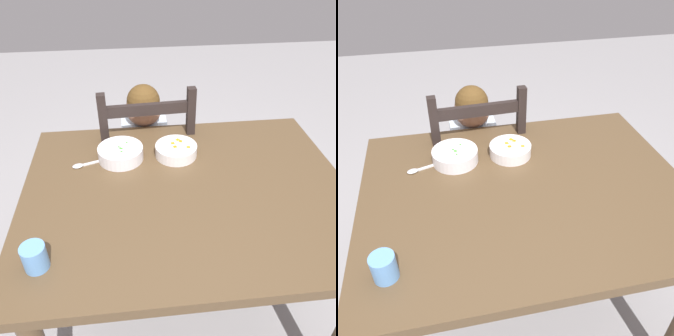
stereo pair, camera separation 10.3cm
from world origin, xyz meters
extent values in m
plane|color=gray|center=(0.00, 0.00, 0.00)|extent=(8.00, 8.00, 0.00)
cube|color=brown|center=(0.00, 0.00, 0.75)|extent=(1.20, 0.94, 0.04)
cylinder|color=brown|center=(-0.52, 0.39, 0.36)|extent=(0.07, 0.07, 0.73)
cylinder|color=brown|center=(0.52, 0.39, 0.36)|extent=(0.07, 0.07, 0.73)
cube|color=black|center=(-0.12, 0.57, 0.42)|extent=(0.44, 0.44, 0.02)
cube|color=black|center=(0.05, 0.77, 0.21)|extent=(0.04, 0.04, 0.41)
cube|color=black|center=(-0.32, 0.75, 0.21)|extent=(0.04, 0.04, 0.41)
cube|color=black|center=(0.08, 0.39, 0.21)|extent=(0.04, 0.04, 0.41)
cube|color=black|center=(-0.30, 0.37, 0.21)|extent=(0.04, 0.04, 0.41)
cube|color=black|center=(0.08, 0.39, 0.71)|extent=(0.04, 0.04, 0.56)
cube|color=black|center=(-0.30, 0.37, 0.71)|extent=(0.04, 0.04, 0.56)
cube|color=black|center=(-0.11, 0.38, 0.90)|extent=(0.36, 0.04, 0.05)
cube|color=black|center=(-0.11, 0.38, 0.74)|extent=(0.36, 0.04, 0.05)
cube|color=silver|center=(-0.12, 0.54, 0.59)|extent=(0.22, 0.14, 0.32)
sphere|color=#AC775E|center=(-0.12, 0.54, 0.83)|extent=(0.17, 0.17, 0.17)
sphere|color=brown|center=(-0.12, 0.54, 0.86)|extent=(0.16, 0.16, 0.16)
cylinder|color=#3F4C72|center=(-0.18, 0.42, 0.22)|extent=(0.07, 0.07, 0.43)
cylinder|color=#3F4C72|center=(-0.07, 0.42, 0.22)|extent=(0.07, 0.07, 0.43)
cylinder|color=silver|center=(-0.25, 0.44, 0.67)|extent=(0.06, 0.24, 0.13)
cylinder|color=silver|center=(0.01, 0.44, 0.67)|extent=(0.06, 0.24, 0.13)
cylinder|color=white|center=(-0.24, 0.22, 0.80)|extent=(0.18, 0.18, 0.05)
cylinder|color=white|center=(-0.24, 0.22, 0.77)|extent=(0.08, 0.08, 0.01)
cylinder|color=green|center=(-0.24, 0.22, 0.80)|extent=(0.15, 0.15, 0.03)
sphere|color=#40942E|center=(-0.24, 0.22, 0.82)|extent=(0.01, 0.01, 0.01)
sphere|color=green|center=(-0.21, 0.25, 0.82)|extent=(0.01, 0.01, 0.01)
sphere|color=#3D912B|center=(-0.24, 0.21, 0.82)|extent=(0.01, 0.01, 0.01)
sphere|color=green|center=(-0.23, 0.19, 0.82)|extent=(0.01, 0.01, 0.01)
sphere|color=green|center=(-0.23, 0.21, 0.82)|extent=(0.01, 0.01, 0.01)
sphere|color=#388B2B|center=(-0.24, 0.22, 0.82)|extent=(0.01, 0.01, 0.01)
cylinder|color=white|center=(-0.01, 0.22, 0.79)|extent=(0.17, 0.17, 0.05)
cylinder|color=white|center=(-0.01, 0.22, 0.77)|extent=(0.08, 0.08, 0.01)
cylinder|color=orange|center=(-0.01, 0.22, 0.80)|extent=(0.14, 0.14, 0.03)
cube|color=orange|center=(0.00, 0.26, 0.81)|extent=(0.02, 0.02, 0.01)
cube|color=orange|center=(-0.02, 0.23, 0.81)|extent=(0.02, 0.02, 0.01)
cube|color=orange|center=(0.04, 0.20, 0.81)|extent=(0.02, 0.02, 0.01)
cube|color=orange|center=(0.01, 0.25, 0.81)|extent=(0.02, 0.02, 0.01)
cube|color=orange|center=(-0.02, 0.21, 0.81)|extent=(0.02, 0.02, 0.01)
cube|color=silver|center=(-0.34, 0.20, 0.77)|extent=(0.09, 0.04, 0.00)
ellipsoid|color=silver|center=(-0.41, 0.18, 0.77)|extent=(0.05, 0.04, 0.01)
cylinder|color=#659EE1|center=(-0.48, -0.30, 0.81)|extent=(0.07, 0.07, 0.08)
camera|label=1|loc=(-0.18, -0.99, 1.60)|focal=38.15mm
camera|label=2|loc=(-0.28, -0.97, 1.60)|focal=38.15mm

